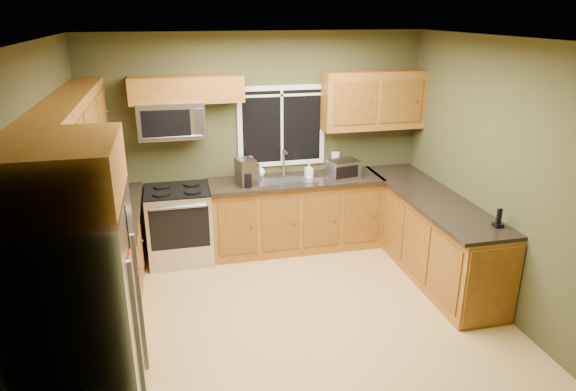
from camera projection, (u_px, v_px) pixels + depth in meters
name	position (u px, v px, depth m)	size (l,w,h in m)	color
floor	(291.00, 312.00, 5.28)	(4.20, 4.20, 0.00)	tan
ceiling	(292.00, 39.00, 4.36)	(4.20, 4.20, 0.00)	white
back_wall	(258.00, 143.00, 6.47)	(4.20, 4.20, 0.00)	#3F4022
front_wall	(358.00, 281.00, 3.17)	(4.20, 4.20, 0.00)	#3F4022
left_wall	(52.00, 206.00, 4.38)	(3.60, 3.60, 0.00)	#3F4022
right_wall	(490.00, 173.00, 5.27)	(3.60, 3.60, 0.00)	#3F4022
window	(282.00, 126.00, 6.45)	(1.12, 0.03, 1.02)	white
base_cabinets_left	(107.00, 270.00, 5.18)	(0.60, 2.65, 0.90)	brown
countertop_left	(104.00, 228.00, 5.03)	(0.65, 2.65, 0.04)	black
base_cabinets_back	(296.00, 215.00, 6.59)	(2.17, 0.60, 0.90)	brown
countertop_back	(296.00, 181.00, 6.41)	(2.17, 0.65, 0.04)	black
base_cabinets_peninsula	(430.00, 235.00, 6.01)	(0.60, 2.52, 0.90)	brown
countertop_peninsula	(431.00, 197.00, 5.85)	(0.65, 2.50, 0.04)	black
upper_cabinets_left	(73.00, 135.00, 4.67)	(0.33, 2.65, 0.72)	brown
upper_cabinets_back_left	(187.00, 89.00, 5.89)	(1.30, 0.33, 0.30)	brown
upper_cabinets_back_right	(373.00, 100.00, 6.45)	(1.30, 0.33, 0.72)	brown
upper_cabinet_over_fridge	(56.00, 172.00, 3.03)	(0.72, 0.90, 0.38)	brown
refrigerator	(82.00, 334.00, 3.42)	(0.74, 0.90, 1.80)	#B7B7BC
range	(179.00, 224.00, 6.25)	(0.76, 0.69, 0.94)	#B7B7BC
microwave	(171.00, 120.00, 5.94)	(0.76, 0.41, 0.42)	#B7B7BC
sink	(287.00, 178.00, 6.39)	(0.60, 0.42, 0.36)	slate
toaster_oven	(343.00, 169.00, 6.42)	(0.41, 0.35, 0.23)	#B7B7BC
coffee_maker	(246.00, 173.00, 6.14)	(0.25, 0.30, 0.32)	slate
kettle	(253.00, 173.00, 6.18)	(0.18, 0.18, 0.30)	#B7B7BC
paper_towel_roll	(335.00, 162.00, 6.67)	(0.15, 0.15, 0.28)	white
soap_bottle_a	(251.00, 169.00, 6.25)	(0.12, 0.13, 0.32)	red
soap_bottle_b	(309.00, 170.00, 6.43)	(0.09, 0.09, 0.19)	white
soap_bottle_c	(260.00, 170.00, 6.49)	(0.12, 0.12, 0.15)	white
cordless_phone	(498.00, 221.00, 4.98)	(0.09, 0.09, 0.19)	black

